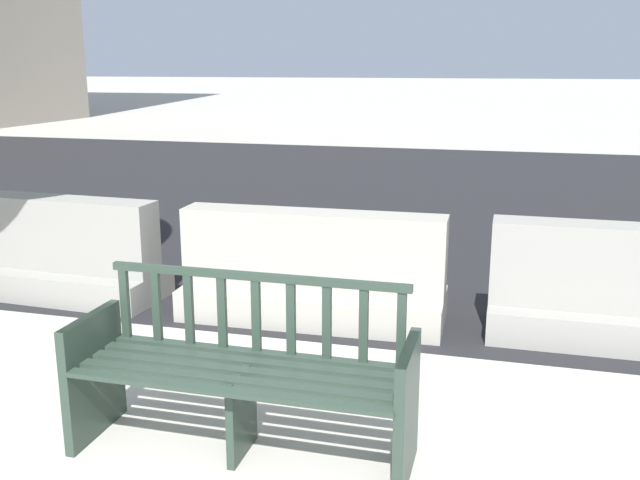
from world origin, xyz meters
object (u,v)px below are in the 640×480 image
street_bench (243,378)px  jersey_barrier_left (48,255)px  jersey_barrier_centre (312,276)px  jersey_barrier_right (637,297)px

street_bench → jersey_barrier_left: size_ratio=0.83×
street_bench → jersey_barrier_left: bearing=141.9°
street_bench → jersey_barrier_centre: size_ratio=0.84×
street_bench → jersey_barrier_centre: 1.96m
jersey_barrier_centre → jersey_barrier_right: (2.31, 0.11, 0.00)m
jersey_barrier_left → jersey_barrier_centre: bearing=-0.3°
jersey_barrier_right → jersey_barrier_centre: bearing=-177.4°
jersey_barrier_centre → jersey_barrier_right: bearing=2.6°
jersey_barrier_left → jersey_barrier_right: same height
jersey_barrier_right → jersey_barrier_left: bearing=-178.9°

